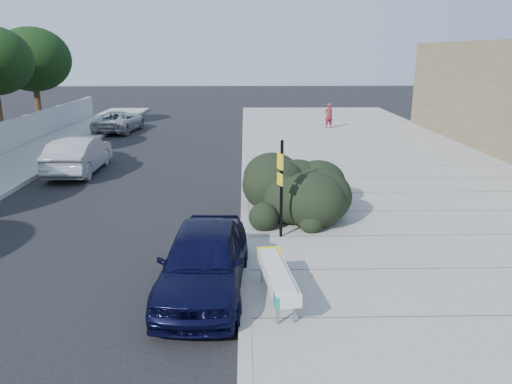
% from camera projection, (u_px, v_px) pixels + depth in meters
% --- Properties ---
extents(ground, '(120.00, 120.00, 0.00)m').
position_uv_depth(ground, '(245.00, 242.00, 12.58)').
color(ground, black).
rests_on(ground, ground).
extents(sidewalk_near, '(11.20, 50.00, 0.15)m').
position_uv_depth(sidewalk_near, '(404.00, 187.00, 17.49)').
color(sidewalk_near, gray).
rests_on(sidewalk_near, ground).
extents(curb_near, '(0.22, 50.00, 0.17)m').
position_uv_depth(curb_near, '(245.00, 187.00, 17.37)').
color(curb_near, '#9E9E99').
rests_on(curb_near, ground).
extents(curb_far, '(0.22, 50.00, 0.17)m').
position_uv_depth(curb_far, '(13.00, 189.00, 17.19)').
color(curb_far, '#9E9E99').
rests_on(curb_far, ground).
extents(tree_far_f, '(4.40, 4.40, 6.07)m').
position_uv_depth(tree_far_f, '(33.00, 60.00, 29.46)').
color(tree_far_f, '#332114').
rests_on(tree_far_f, ground).
extents(bench, '(0.70, 2.23, 0.66)m').
position_uv_depth(bench, '(277.00, 275.00, 9.19)').
color(bench, gray).
rests_on(bench, sidewalk_near).
extents(bike_rack, '(0.26, 0.60, 0.92)m').
position_uv_depth(bike_rack, '(330.00, 194.00, 14.24)').
color(bike_rack, black).
rests_on(bike_rack, sidewalk_near).
extents(sign_post, '(0.15, 0.27, 2.45)m').
position_uv_depth(sign_post, '(281.00, 183.00, 12.17)').
color(sign_post, black).
rests_on(sign_post, sidewalk_near).
extents(hedge, '(3.29, 4.88, 1.67)m').
position_uv_depth(hedge, '(295.00, 180.00, 14.75)').
color(hedge, black).
rests_on(hedge, sidewalk_near).
extents(sedan_navy, '(1.83, 4.12, 1.38)m').
position_uv_depth(sedan_navy, '(204.00, 260.00, 9.78)').
color(sedan_navy, black).
rests_on(sedan_navy, ground).
extents(wagon_silver, '(1.61, 4.45, 1.46)m').
position_uv_depth(wagon_silver, '(79.00, 155.00, 19.63)').
color(wagon_silver, '#A4A4A8').
rests_on(wagon_silver, ground).
extents(suv_silver, '(2.51, 4.65, 1.24)m').
position_uv_depth(suv_silver, '(119.00, 121.00, 29.80)').
color(suv_silver, '#9FA3A4').
rests_on(suv_silver, ground).
extents(pedestrian, '(0.64, 0.52, 1.51)m').
position_uv_depth(pedestrian, '(329.00, 116.00, 30.18)').
color(pedestrian, maroon).
rests_on(pedestrian, sidewalk_near).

